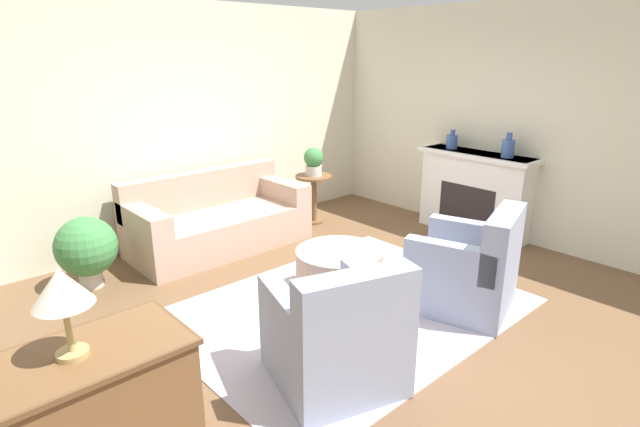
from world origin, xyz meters
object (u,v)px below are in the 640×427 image
object	(u,v)px
vase_mantel_near	(452,141)
potted_plant_on_side_table	(314,161)
armchair_right	(469,271)
vase_mantel_far	(508,148)
couch	(217,221)
dresser	(85,421)
table_lamp	(62,291)
ottoman_table	(339,267)
side_table	(314,191)
potted_plant_floor	(86,248)
armchair_left	(337,338)

from	to	relation	value
vase_mantel_near	potted_plant_on_side_table	bearing A→B (deg)	132.90
armchair_right	vase_mantel_far	bearing A→B (deg)	20.69
couch	dresser	size ratio (longest dim) A/B	1.87
table_lamp	ottoman_table	bearing A→B (deg)	15.62
side_table	potted_plant_floor	bearing A→B (deg)	179.87
dresser	potted_plant_floor	world-z (taller)	dresser
ottoman_table	vase_mantel_far	size ratio (longest dim) A/B	2.81
couch	armchair_right	size ratio (longest dim) A/B	1.97
armchair_left	dresser	bearing A→B (deg)	171.11
ottoman_table	potted_plant_on_side_table	xyz separation A→B (m)	(1.26, 1.78, 0.56)
potted_plant_on_side_table	couch	bearing A→B (deg)	175.68
vase_mantel_far	potted_plant_on_side_table	distance (m)	2.41
couch	armchair_left	size ratio (longest dim) A/B	1.97
ottoman_table	vase_mantel_far	bearing A→B (deg)	-6.44
dresser	vase_mantel_near	xyz separation A→B (m)	(4.98, 1.18, 0.72)
armchair_right	couch	bearing A→B (deg)	107.04
armchair_left	couch	bearing A→B (deg)	74.85
armchair_left	potted_plant_floor	distance (m)	2.84
armchair_right	side_table	size ratio (longest dim) A/B	1.59
side_table	potted_plant_floor	xyz separation A→B (m)	(-2.95, 0.01, -0.03)
couch	dresser	distance (m)	3.49
dresser	vase_mantel_far	world-z (taller)	vase_mantel_far
ottoman_table	table_lamp	size ratio (longest dim) A/B	1.76
ottoman_table	potted_plant_on_side_table	size ratio (longest dim) A/B	2.18
armchair_left	table_lamp	bearing A→B (deg)	171.11
side_table	vase_mantel_near	distance (m)	1.91
dresser	potted_plant_on_side_table	bearing A→B (deg)	33.38
couch	ottoman_table	world-z (taller)	couch
dresser	potted_plant_on_side_table	size ratio (longest dim) A/B	2.92
couch	vase_mantel_near	size ratio (longest dim) A/B	8.57
vase_mantel_far	potted_plant_on_side_table	xyz separation A→B (m)	(-1.21, 2.06, -0.31)
potted_plant_on_side_table	vase_mantel_near	bearing A→B (deg)	-47.10
couch	side_table	xyz separation A→B (m)	(1.43, -0.11, 0.12)
vase_mantel_near	potted_plant_floor	xyz separation A→B (m)	(-4.15, 1.31, -0.73)
vase_mantel_near	potted_plant_floor	world-z (taller)	vase_mantel_near
side_table	armchair_right	bearing A→B (deg)	-101.65
couch	dresser	bearing A→B (deg)	-132.03
potted_plant_floor	table_lamp	world-z (taller)	table_lamp
armchair_left	table_lamp	size ratio (longest dim) A/B	2.23
ottoman_table	armchair_right	bearing A→B (deg)	-53.73
armchair_left	vase_mantel_near	world-z (taller)	vase_mantel_near
side_table	vase_mantel_far	size ratio (longest dim) A/B	2.25
armchair_right	vase_mantel_far	world-z (taller)	vase_mantel_far
couch	potted_plant_floor	world-z (taller)	couch
ottoman_table	potted_plant_floor	bearing A→B (deg)	133.35
vase_mantel_near	couch	bearing A→B (deg)	151.93
side_table	potted_plant_floor	world-z (taller)	potted_plant_floor
couch	vase_mantel_near	distance (m)	3.10
vase_mantel_near	table_lamp	xyz separation A→B (m)	(-4.98, -1.18, 0.02)
side_table	potted_plant_on_side_table	bearing A→B (deg)	180.00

